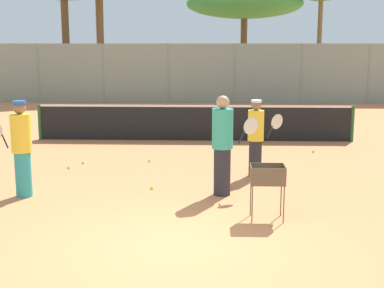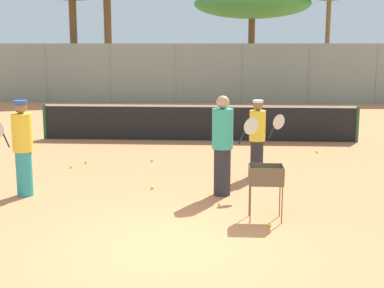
% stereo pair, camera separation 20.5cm
% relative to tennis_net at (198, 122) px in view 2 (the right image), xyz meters
% --- Properties ---
extents(ground_plane, '(80.00, 80.00, 0.00)m').
position_rel_tennis_net_xyz_m(ground_plane, '(0.00, -8.61, -0.56)').
color(ground_plane, '#D37F4C').
extents(tennis_net, '(9.48, 0.10, 1.07)m').
position_rel_tennis_net_xyz_m(tennis_net, '(0.00, 0.00, 0.00)').
color(tennis_net, '#26592D').
rests_on(tennis_net, ground_plane).
extents(back_fence, '(22.55, 0.08, 2.87)m').
position_rel_tennis_net_xyz_m(back_fence, '(-0.00, 10.28, 0.88)').
color(back_fence, gray).
rests_on(back_fence, ground_plane).
extents(tree_2, '(6.44, 6.44, 5.83)m').
position_rel_tennis_net_xyz_m(tree_2, '(2.27, 14.74, 4.44)').
color(tree_2, brown).
rests_on(tree_2, ground_plane).
extents(player_white_outfit, '(0.94, 0.44, 1.92)m').
position_rel_tennis_net_xyz_m(player_white_outfit, '(0.74, -5.84, 0.43)').
color(player_white_outfit, '#26262D').
rests_on(player_white_outfit, ground_plane).
extents(player_red_cap, '(0.91, 0.42, 1.83)m').
position_rel_tennis_net_xyz_m(player_red_cap, '(-3.05, -6.09, 0.39)').
color(player_red_cap, teal).
rests_on(player_red_cap, ground_plane).
extents(player_yellow_shirt, '(0.84, 0.50, 1.68)m').
position_rel_tennis_net_xyz_m(player_yellow_shirt, '(1.49, -4.32, 0.32)').
color(player_yellow_shirt, '#26262D').
rests_on(player_yellow_shirt, ground_plane).
extents(ball_cart, '(0.56, 0.41, 0.92)m').
position_rel_tennis_net_xyz_m(ball_cart, '(1.44, -7.29, 0.13)').
color(ball_cart, brown).
rests_on(ball_cart, ground_plane).
extents(tennis_ball_0, '(0.07, 0.07, 0.07)m').
position_rel_tennis_net_xyz_m(tennis_ball_0, '(3.25, -1.69, -0.52)').
color(tennis_ball_0, '#D1E54C').
rests_on(tennis_ball_0, ground_plane).
extents(tennis_ball_1, '(0.07, 0.07, 0.07)m').
position_rel_tennis_net_xyz_m(tennis_ball_1, '(1.88, -4.78, -0.52)').
color(tennis_ball_1, '#D1E54C').
rests_on(tennis_ball_1, ground_plane).
extents(tennis_ball_2, '(0.07, 0.07, 0.07)m').
position_rel_tennis_net_xyz_m(tennis_ball_2, '(-2.80, -3.80, -0.52)').
color(tennis_ball_2, '#D1E54C').
rests_on(tennis_ball_2, ground_plane).
extents(tennis_ball_3, '(0.07, 0.07, 0.07)m').
position_rel_tennis_net_xyz_m(tennis_ball_3, '(0.92, -1.20, -0.52)').
color(tennis_ball_3, '#D1E54C').
rests_on(tennis_ball_3, ground_plane).
extents(tennis_ball_4, '(0.07, 0.07, 0.07)m').
position_rel_tennis_net_xyz_m(tennis_ball_4, '(-1.01, -3.01, -0.52)').
color(tennis_ball_4, '#D1E54C').
rests_on(tennis_ball_4, ground_plane).
extents(tennis_ball_5, '(0.07, 0.07, 0.07)m').
position_rel_tennis_net_xyz_m(tennis_ball_5, '(-0.67, -5.50, -0.52)').
color(tennis_ball_5, '#D1E54C').
rests_on(tennis_ball_5, ground_plane).
extents(tennis_ball_7, '(0.07, 0.07, 0.07)m').
position_rel_tennis_net_xyz_m(tennis_ball_7, '(1.50, -7.62, -0.52)').
color(tennis_ball_7, '#D1E54C').
rests_on(tennis_ball_7, ground_plane).
extents(tennis_ball_8, '(0.07, 0.07, 0.07)m').
position_rel_tennis_net_xyz_m(tennis_ball_8, '(-2.59, -3.28, -0.52)').
color(tennis_ball_8, '#D1E54C').
rests_on(tennis_ball_8, ground_plane).
extents(parked_car, '(4.20, 1.70, 1.60)m').
position_rel_tennis_net_xyz_m(parked_car, '(-3.82, 15.01, 0.10)').
color(parked_car, white).
rests_on(parked_car, ground_plane).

